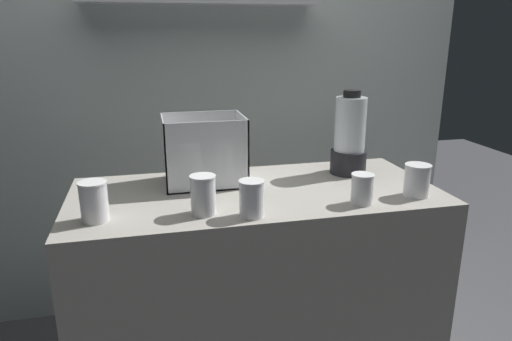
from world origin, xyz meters
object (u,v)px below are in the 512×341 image
Objects in this scene: juice_cup_carrot_middle at (252,201)px; carrot_display_bin at (205,162)px; juice_cup_beet_far_left at (94,203)px; juice_cup_carrot_left at (203,197)px; blender_pitcher at (349,138)px; juice_cup_mango_far_right at (417,182)px; juice_cup_beet_right at (362,191)px.

carrot_display_bin is at bearing 104.54° from juice_cup_carrot_middle.
juice_cup_carrot_left reaches higher than juice_cup_beet_far_left.
carrot_display_bin is 0.62m from blender_pitcher.
juice_cup_carrot_left is 0.79m from juice_cup_mango_far_right.
juice_cup_carrot_middle reaches higher than juice_cup_mango_far_right.
juice_cup_beet_right is at bearing -36.21° from carrot_display_bin.
juice_cup_carrot_left is (0.35, -0.02, -0.00)m from juice_cup_beet_far_left.
juice_cup_beet_far_left is 0.98× the size of juice_cup_carrot_left.
blender_pitcher is 2.87× the size of juice_cup_carrot_middle.
juice_cup_carrot_middle is (0.15, -0.06, -0.00)m from juice_cup_carrot_left.
juice_cup_carrot_middle is 1.13× the size of juice_cup_beet_right.
juice_cup_carrot_middle is at bearing -20.89° from juice_cup_carrot_left.
juice_cup_carrot_middle is at bearing -143.26° from blender_pitcher.
juice_cup_beet_right is (0.90, -0.05, -0.01)m from juice_cup_beet_far_left.
blender_pitcher is 1.06m from juice_cup_beet_far_left.
juice_cup_beet_right is (0.51, -0.37, -0.03)m from carrot_display_bin.
juice_cup_carrot_middle is (0.50, -0.08, -0.01)m from juice_cup_beet_far_left.
juice_cup_beet_right is (0.40, 0.03, -0.01)m from juice_cup_carrot_middle.
juice_cup_beet_far_left is at bearing 176.47° from juice_cup_carrot_left.
carrot_display_bin is 2.62× the size of juice_cup_mango_far_right.
juice_cup_mango_far_right is (0.13, -0.33, -0.10)m from blender_pitcher.
carrot_display_bin is 2.55× the size of juice_cup_carrot_middle.
carrot_display_bin is 0.34m from juice_cup_carrot_left.
juice_cup_carrot_left is at bearing 159.11° from juice_cup_carrot_middle.
blender_pitcher is 3.25× the size of juice_cup_beet_right.
juice_cup_beet_far_left is at bearing -141.19° from carrot_display_bin.
juice_cup_carrot_middle is at bearing -176.39° from juice_cup_beet_right.
carrot_display_bin reaches higher than juice_cup_mango_far_right.
juice_cup_carrot_middle is (-0.51, -0.38, -0.10)m from blender_pitcher.
juice_cup_beet_far_left is 0.50m from juice_cup_carrot_middle.
juice_cup_carrot_middle is at bearing -75.46° from carrot_display_bin.
juice_cup_beet_far_left is at bearing 170.96° from juice_cup_carrot_middle.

